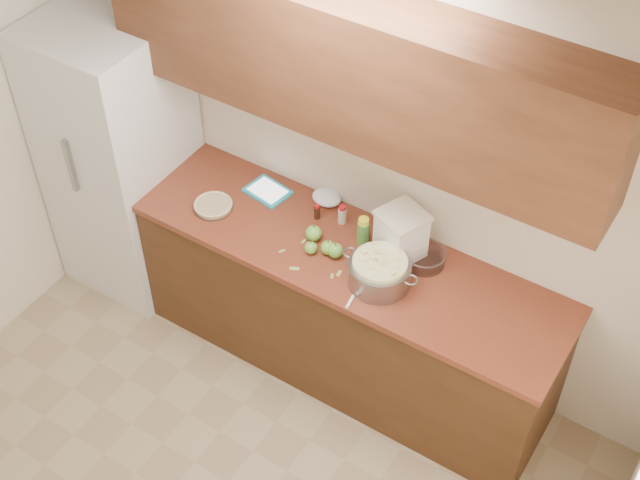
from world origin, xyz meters
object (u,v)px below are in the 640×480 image
Objects in this scene: pie at (213,206)px; tablet at (268,191)px; flour_canister at (401,234)px; colander at (379,272)px.

pie is 0.32m from tablet.
colander is at bearing -86.99° from flour_canister.
colander reaches higher than tablet.
tablet is (-0.86, 0.26, -0.07)m from colander.
flour_canister is at bearing 8.03° from tablet.
flour_canister is at bearing 13.66° from pie.
pie is 1.04m from colander.
tablet is at bearing 163.47° from colander.
pie is 0.76× the size of flour_canister.
colander is at bearing 0.56° from pie.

